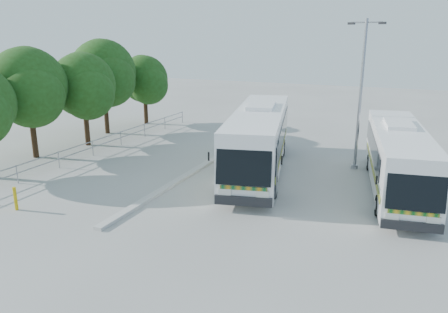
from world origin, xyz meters
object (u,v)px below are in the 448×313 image
at_px(tree_far_e, 145,79).
at_px(bollard, 15,199).
at_px(tree_far_b, 29,86).
at_px(tree_far_c, 84,85).
at_px(coach_adjacent, 398,157).
at_px(coach_main, 259,138).
at_px(tree_far_d, 104,72).
at_px(lamppost, 361,89).

bearing_deg(tree_far_e, bollard, -73.68).
bearing_deg(bollard, tree_far_b, 130.79).
bearing_deg(tree_far_b, tree_far_e, 88.17).
relative_size(tree_far_c, coach_adjacent, 0.56).
height_order(coach_main, coach_adjacent, coach_main).
bearing_deg(tree_far_d, tree_far_c, -72.17).
height_order(tree_far_b, coach_adjacent, tree_far_b).
distance_m(tree_far_d, coach_adjacent, 22.47).
xyz_separation_m(tree_far_c, tree_far_d, (-1.19, 3.70, 0.56)).
height_order(tree_far_c, bollard, tree_far_c).
bearing_deg(coach_adjacent, tree_far_e, 146.86).
bearing_deg(lamppost, coach_adjacent, -39.14).
xyz_separation_m(tree_far_b, coach_adjacent, (21.42, 2.71, -2.83)).
height_order(tree_far_b, tree_far_d, tree_far_d).
bearing_deg(tree_far_d, tree_far_b, -87.77).
relative_size(coach_main, coach_adjacent, 1.12).
relative_size(tree_far_b, tree_far_d, 0.95).
xyz_separation_m(tree_far_d, tree_far_e, (0.68, 4.50, -0.93)).
distance_m(coach_main, bollard, 12.82).
bearing_deg(lamppost, coach_main, -137.89).
height_order(tree_far_d, bollard, tree_far_d).
bearing_deg(coach_main, bollard, -142.50).
relative_size(tree_far_d, coach_main, 0.56).
bearing_deg(coach_adjacent, coach_main, 168.80).
distance_m(coach_adjacent, lamppost, 4.88).
distance_m(tree_far_b, tree_far_d, 7.61).
bearing_deg(tree_far_b, coach_main, 12.03).
height_order(tree_far_b, bollard, tree_far_b).
bearing_deg(coach_main, tree_far_c, 162.69).
relative_size(tree_far_e, coach_adjacent, 0.51).
relative_size(tree_far_b, bollard, 6.42).
distance_m(tree_far_b, coach_adjacent, 21.78).
xyz_separation_m(coach_main, coach_adjacent, (7.42, -0.27, -0.21)).
xyz_separation_m(tree_far_b, tree_far_c, (0.89, 3.90, -0.31)).
relative_size(tree_far_d, bollard, 6.77).
bearing_deg(tree_far_d, coach_main, -17.89).
xyz_separation_m(tree_far_c, lamppost, (18.14, 1.88, 0.42)).
bearing_deg(tree_far_b, tree_far_d, 92.23).
xyz_separation_m(coach_main, bollard, (-8.05, -9.88, -1.41)).
bearing_deg(tree_far_c, coach_main, -4.00).
distance_m(tree_far_e, bollard, 20.08).
height_order(tree_far_c, tree_far_e, tree_far_c).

